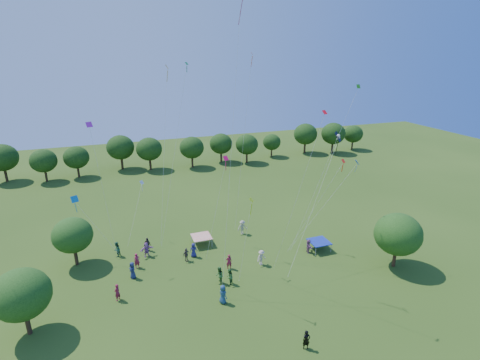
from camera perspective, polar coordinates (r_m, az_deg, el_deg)
name	(u,v)px	position (r m, az deg, el deg)	size (l,w,h in m)	color
near_tree_west	(21,295)	(35.20, -30.37, -14.82)	(4.52, 4.52, 5.81)	#422B19
near_tree_north	(72,235)	(43.40, -24.17, -7.68)	(4.14, 4.14, 5.40)	#422B19
near_tree_east	(398,234)	(42.56, 22.95, -7.62)	(4.86, 4.86, 5.99)	#422B19
treeline	(160,148)	(73.68, -12.17, 4.82)	(88.01, 8.77, 6.77)	#422B19
tent_red_stripe	(201,237)	(44.91, -5.90, -8.59)	(2.20, 2.20, 1.10)	#E3491A
tent_blue	(319,242)	(44.56, 11.96, -9.18)	(2.20, 2.20, 1.10)	navy
man_in_black	(306,340)	(31.72, 10.08, -22.88)	(0.61, 0.39, 1.64)	black
crowd_person_0	(223,294)	(35.56, -2.63, -17.01)	(0.91, 0.49, 1.85)	navy
crowd_person_1	(117,292)	(37.63, -18.21, -15.95)	(0.63, 0.41, 1.69)	maroon
crowd_person_2	(229,277)	(37.96, -1.62, -14.52)	(0.83, 0.45, 1.68)	#2B5826
crowd_person_3	(261,258)	(40.97, 3.28, -11.73)	(1.14, 0.51, 1.74)	#C4AD9D
crowd_person_4	(147,244)	(44.82, -13.92, -9.47)	(0.96, 0.44, 1.64)	#3C3330
crowd_person_5	(146,249)	(43.71, -14.07, -10.22)	(1.60, 0.57, 1.72)	#9A5B9C
crowd_person_6	(132,270)	(40.30, -16.07, -13.08)	(0.88, 0.48, 1.78)	navy
crowd_person_7	(229,262)	(40.32, -1.69, -12.32)	(0.62, 0.40, 1.67)	maroon
crowd_person_8	(117,249)	(44.59, -18.26, -10.00)	(0.86, 0.47, 1.75)	#265937
crowd_person_9	(242,227)	(47.13, 0.35, -7.22)	(1.21, 0.54, 1.85)	#A39982
crowd_person_10	(186,255)	(42.01, -8.20, -11.20)	(0.92, 0.42, 1.57)	#483D3A
crowd_person_11	(308,246)	(43.87, 10.39, -9.87)	(1.52, 0.54, 1.63)	#8F5382
crowd_person_12	(194,250)	(42.67, -7.10, -10.56)	(0.82, 0.44, 1.66)	navy
crowd_person_13	(137,261)	(41.88, -15.43, -11.78)	(0.62, 0.40, 1.67)	maroon
crowd_person_14	(219,276)	(38.05, -3.18, -14.33)	(0.90, 0.49, 1.82)	#2F6029
pirate_kite	(337,140)	(41.19, 14.58, 5.94)	(8.98, 6.55, 12.37)	black
red_high_kite	(238,52)	(34.08, -0.38, 18.88)	(3.84, 5.32, 26.36)	red
small_kite_0	(305,172)	(31.98, 9.93, 1.23)	(2.07, 4.52, 16.24)	red
small_kite_1	(246,112)	(42.68, 0.97, 10.28)	(2.59, 1.23, 20.38)	#FF560D
small_kite_2	(249,219)	(32.00, 1.36, -5.89)	(0.74, 1.99, 9.04)	#B0D713
small_kite_3	(336,141)	(39.62, 14.38, 5.71)	(6.97, 0.27, 17.38)	#2C8B19
small_kite_4	(345,179)	(40.70, 15.67, 0.20)	(7.08, 1.40, 9.83)	blue
small_kite_5	(95,151)	(40.27, -21.25, 4.09)	(1.45, 2.13, 13.91)	purple
small_kite_6	(140,192)	(45.46, -15.00, -1.80)	(2.71, 4.63, 6.00)	silver
small_kite_7	(78,205)	(42.93, -23.40, -3.50)	(4.14, 2.97, 6.13)	#0C72B5
small_kite_8	(222,177)	(37.21, -2.71, 0.40)	(2.74, 0.72, 10.76)	#DE0D4B
small_kite_9	(331,182)	(39.04, 13.66, -0.33)	(5.25, 1.81, 10.33)	#FB240D
small_kite_10	(166,106)	(43.69, -11.26, 11.02)	(3.09, 6.46, 19.06)	orange
small_kite_11	(178,127)	(40.91, -9.42, 7.94)	(4.58, 3.15, 19.39)	#167A36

